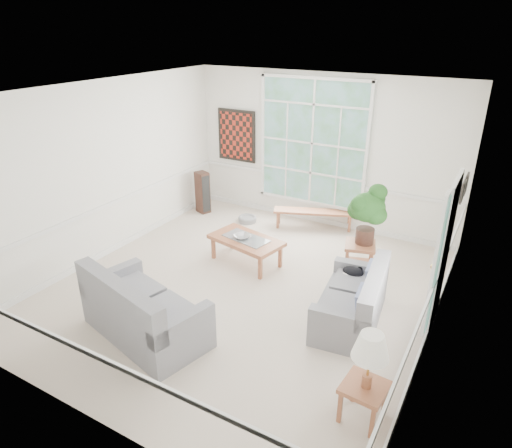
{
  "coord_description": "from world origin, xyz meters",
  "views": [
    {
      "loc": [
        3.2,
        -5.24,
        3.85
      ],
      "look_at": [
        0.1,
        0.2,
        1.05
      ],
      "focal_mm": 32.0,
      "sensor_mm": 36.0,
      "label": 1
    }
  ],
  "objects_px": {
    "coffee_table": "(246,251)",
    "loveseat_front": "(145,304)",
    "loveseat_right": "(351,296)",
    "end_table": "(359,257)",
    "side_table": "(363,402)"
  },
  "relations": [
    {
      "from": "coffee_table",
      "to": "side_table",
      "type": "bearing_deg",
      "value": -28.16
    },
    {
      "from": "loveseat_right",
      "to": "coffee_table",
      "type": "xyz_separation_m",
      "value": [
        -2.11,
        0.74,
        -0.18
      ]
    },
    {
      "from": "side_table",
      "to": "loveseat_right",
      "type": "bearing_deg",
      "value": 113.46
    },
    {
      "from": "loveseat_right",
      "to": "coffee_table",
      "type": "distance_m",
      "value": 2.24
    },
    {
      "from": "coffee_table",
      "to": "end_table",
      "type": "distance_m",
      "value": 1.91
    },
    {
      "from": "loveseat_front",
      "to": "coffee_table",
      "type": "xyz_separation_m",
      "value": [
        0.14,
        2.35,
        -0.24
      ]
    },
    {
      "from": "loveseat_front",
      "to": "coffee_table",
      "type": "relative_size",
      "value": 1.41
    },
    {
      "from": "end_table",
      "to": "side_table",
      "type": "relative_size",
      "value": 1.09
    },
    {
      "from": "loveseat_front",
      "to": "side_table",
      "type": "distance_m",
      "value": 2.95
    },
    {
      "from": "loveseat_right",
      "to": "end_table",
      "type": "relative_size",
      "value": 3.1
    },
    {
      "from": "coffee_table",
      "to": "side_table",
      "type": "xyz_separation_m",
      "value": [
        2.8,
        -2.32,
        -0.01
      ]
    },
    {
      "from": "side_table",
      "to": "coffee_table",
      "type": "bearing_deg",
      "value": 140.33
    },
    {
      "from": "loveseat_right",
      "to": "coffee_table",
      "type": "height_order",
      "value": "loveseat_right"
    },
    {
      "from": "coffee_table",
      "to": "loveseat_front",
      "type": "bearing_deg",
      "value": -81.9
    },
    {
      "from": "loveseat_right",
      "to": "loveseat_front",
      "type": "bearing_deg",
      "value": -151.35
    }
  ]
}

